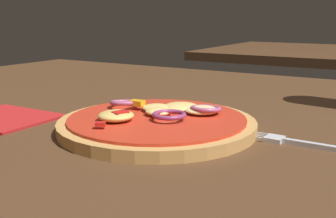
{
  "coord_description": "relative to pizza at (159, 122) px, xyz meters",
  "views": [
    {
      "loc": [
        0.27,
        -0.38,
        0.16
      ],
      "look_at": [
        0.02,
        0.02,
        0.05
      ],
      "focal_mm": 44.01,
      "sensor_mm": 36.0,
      "label": 1
    }
  ],
  "objects": [
    {
      "name": "dining_table",
      "position": [
        -0.02,
        -0.01,
        -0.02
      ],
      "size": [
        1.29,
        1.0,
        0.03
      ],
      "color": "#4C301C",
      "rests_on": "ground"
    },
    {
      "name": "napkin",
      "position": [
        -0.19,
        -0.06,
        -0.01
      ],
      "size": [
        0.12,
        0.1,
        0.0
      ],
      "color": "#B21E1E",
      "rests_on": "dining_table"
    },
    {
      "name": "fork",
      "position": [
        0.17,
        0.02,
        -0.01
      ],
      "size": [
        0.19,
        0.02,
        0.01
      ],
      "color": "silver",
      "rests_on": "dining_table"
    },
    {
      "name": "pizza",
      "position": [
        0.0,
        0.0,
        0.0
      ],
      "size": [
        0.22,
        0.22,
        0.03
      ],
      "color": "tan",
      "rests_on": "dining_table"
    },
    {
      "name": "background_table",
      "position": [
        -0.07,
        1.25,
        -0.02
      ],
      "size": [
        0.8,
        0.68,
        0.03
      ],
      "color": "#4C301C",
      "rests_on": "ground"
    }
  ]
}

